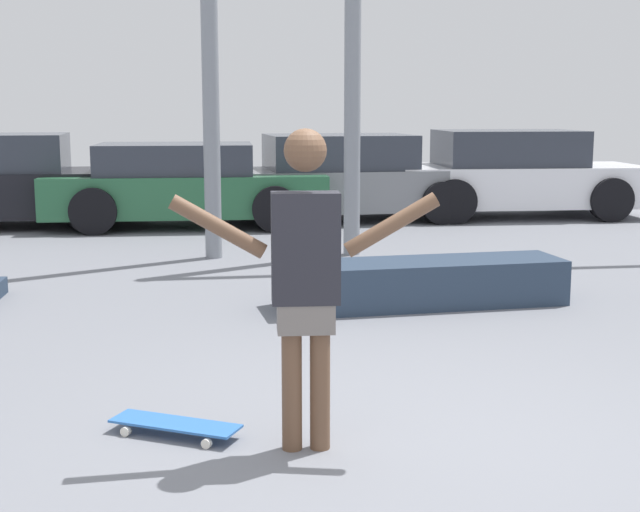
{
  "coord_description": "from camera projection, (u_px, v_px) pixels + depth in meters",
  "views": [
    {
      "loc": [
        -1.1,
        -4.43,
        1.82
      ],
      "look_at": [
        -0.21,
        1.73,
        0.77
      ],
      "focal_mm": 50.0,
      "sensor_mm": 36.0,
      "label": 1
    }
  ],
  "objects": [
    {
      "name": "ground_plane",
      "position": [
        405.0,
        449.0,
        4.78
      ],
      "size": [
        36.0,
        36.0,
        0.0
      ],
      "primitive_type": "plane",
      "color": "slate"
    },
    {
      "name": "parked_car_white",
      "position": [
        514.0,
        175.0,
        14.74
      ],
      "size": [
        4.17,
        2.03,
        1.42
      ],
      "rotation": [
        0.0,
        0.0,
        -0.04
      ],
      "color": "white",
      "rests_on": "ground_plane"
    },
    {
      "name": "parked_car_green",
      "position": [
        184.0,
        186.0,
        13.56
      ],
      "size": [
        4.24,
        1.97,
        1.26
      ],
      "rotation": [
        0.0,
        0.0,
        -0.04
      ],
      "color": "#28603D",
      "rests_on": "ground_plane"
    },
    {
      "name": "parked_car_grey",
      "position": [
        346.0,
        179.0,
        14.33
      ],
      "size": [
        4.22,
        2.08,
        1.37
      ],
      "rotation": [
        0.0,
        0.0,
        0.05
      ],
      "color": "slate",
      "rests_on": "ground_plane"
    },
    {
      "name": "skateboarder",
      "position": [
        306.0,
        271.0,
        4.63
      ],
      "size": [
        1.4,
        0.22,
        1.71
      ],
      "rotation": [
        0.0,
        0.0,
        -0.06
      ],
      "color": "brown",
      "rests_on": "ground_plane"
    },
    {
      "name": "grind_box",
      "position": [
        421.0,
        283.0,
        8.21
      ],
      "size": [
        2.69,
        0.88,
        0.42
      ],
      "primitive_type": "cube",
      "rotation": [
        0.0,
        0.0,
        0.08
      ],
      "color": "#28384C",
      "rests_on": "ground_plane"
    },
    {
      "name": "skateboard",
      "position": [
        175.0,
        425.0,
        4.97
      ],
      "size": [
        0.75,
        0.54,
        0.08
      ],
      "rotation": [
        0.0,
        0.0,
        -0.51
      ],
      "color": "#2D66B2",
      "rests_on": "ground_plane"
    }
  ]
}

